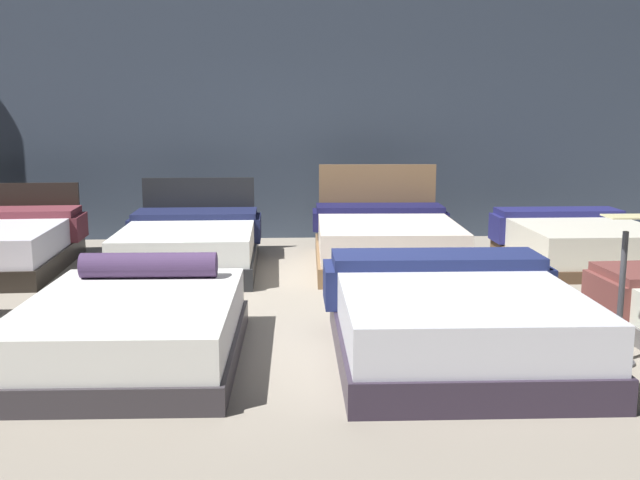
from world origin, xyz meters
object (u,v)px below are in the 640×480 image
bed_5 (190,245)px  bed_6 (385,241)px  bed_7 (579,243)px  bed_1 (133,328)px  bed_2 (454,320)px  price_sign (620,307)px

bed_5 → bed_6: bearing=0.8°
bed_6 → bed_7: 2.20m
bed_1 → bed_7: 5.32m
bed_1 → bed_6: (2.18, 3.05, 0.05)m
bed_2 → price_sign: bearing=-8.0°
bed_1 → bed_2: bed_1 is taller
bed_5 → price_sign: price_sign is taller
bed_1 → bed_6: bearing=55.7°
bed_1 → bed_2: 2.21m
bed_7 → bed_5: bearing=-179.6°
bed_5 → bed_1: bearing=-90.8°
bed_5 → bed_6: size_ratio=0.97×
bed_2 → bed_7: bearing=55.9°
bed_5 → bed_7: (4.35, 0.02, -0.02)m
bed_7 → price_sign: 3.43m
bed_2 → price_sign: size_ratio=1.99×
bed_2 → bed_6: bed_6 is taller
bed_2 → bed_7: 3.77m
bed_1 → bed_6: size_ratio=0.89×
bed_2 → bed_6: size_ratio=0.92×
bed_1 → bed_2: size_ratio=0.97×
bed_5 → price_sign: size_ratio=2.09×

